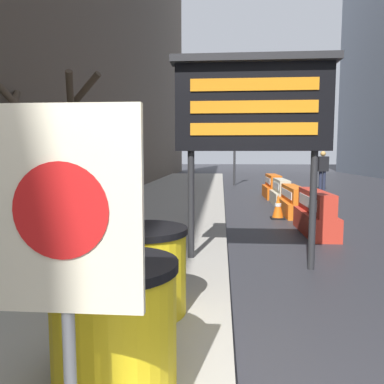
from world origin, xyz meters
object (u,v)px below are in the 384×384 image
(barrel_drum_foreground, at_px, (115,323))
(warning_sign, at_px, (63,230))
(jersey_barrier_orange_far, at_px, (273,188))
(pedestrian_worker, at_px, (323,167))
(jersey_barrier_red_striped, at_px, (315,215))
(message_board, at_px, (253,108))
(traffic_cone_near, at_px, (278,207))
(barrel_drum_middle, at_px, (144,270))
(jersey_barrier_cream, at_px, (281,193))
(jersey_barrier_orange_near, at_px, (293,202))
(traffic_light_near_curb, at_px, (235,125))

(barrel_drum_foreground, relative_size, warning_sign, 0.49)
(barrel_drum_foreground, relative_size, jersey_barrier_orange_far, 0.47)
(pedestrian_worker, bearing_deg, jersey_barrier_red_striped, 62.70)
(message_board, bearing_deg, traffic_cone_near, 76.42)
(barrel_drum_middle, xyz_separation_m, traffic_cone_near, (2.24, 6.28, -0.25))
(warning_sign, bearing_deg, pedestrian_worker, 71.52)
(barrel_drum_foreground, relative_size, traffic_cone_near, 1.34)
(jersey_barrier_red_striped, bearing_deg, jersey_barrier_cream, 90.00)
(message_board, height_order, traffic_cone_near, message_board)
(barrel_drum_foreground, height_order, jersey_barrier_orange_near, barrel_drum_foreground)
(jersey_barrier_red_striped, height_order, traffic_light_near_curb, traffic_light_near_curb)
(barrel_drum_foreground, height_order, warning_sign, warning_sign)
(traffic_cone_near, height_order, pedestrian_worker, pedestrian_worker)
(jersey_barrier_red_striped, bearing_deg, warning_sign, -112.91)
(jersey_barrier_orange_near, bearing_deg, jersey_barrier_red_striped, -90.00)
(jersey_barrier_orange_near, height_order, jersey_barrier_orange_far, jersey_barrier_orange_far)
(warning_sign, distance_m, message_board, 4.17)
(jersey_barrier_orange_near, height_order, pedestrian_worker, pedestrian_worker)
(warning_sign, height_order, jersey_barrier_orange_near, warning_sign)
(jersey_barrier_orange_far, relative_size, traffic_light_near_curb, 0.41)
(jersey_barrier_orange_far, bearing_deg, barrel_drum_middle, -103.96)
(warning_sign, bearing_deg, jersey_barrier_red_striped, 67.09)
(barrel_drum_middle, relative_size, jersey_barrier_orange_near, 0.45)
(pedestrian_worker, bearing_deg, message_board, 59.05)
(traffic_light_near_curb, bearing_deg, warning_sign, -94.37)
(message_board, relative_size, pedestrian_worker, 1.68)
(traffic_cone_near, bearing_deg, pedestrian_worker, 68.10)
(warning_sign, xyz_separation_m, jersey_barrier_cream, (2.71, 11.03, -0.98))
(barrel_drum_middle, bearing_deg, warning_sign, -88.77)
(barrel_drum_middle, bearing_deg, barrel_drum_foreground, -87.87)
(jersey_barrier_orange_near, distance_m, traffic_light_near_curb, 10.15)
(jersey_barrier_cream, bearing_deg, pedestrian_worker, 62.44)
(barrel_drum_foreground, bearing_deg, jersey_barrier_orange_far, 77.51)
(jersey_barrier_red_striped, bearing_deg, pedestrian_worker, 74.57)
(jersey_barrier_cream, distance_m, pedestrian_worker, 5.87)
(jersey_barrier_orange_near, bearing_deg, jersey_barrier_cream, 90.00)
(warning_sign, distance_m, jersey_barrier_orange_near, 9.35)
(jersey_barrier_orange_near, bearing_deg, pedestrian_worker, 69.74)
(jersey_barrier_orange_near, relative_size, pedestrian_worker, 1.06)
(barrel_drum_middle, relative_size, warning_sign, 0.49)
(warning_sign, xyz_separation_m, traffic_light_near_curb, (1.42, 18.54, 1.87))
(jersey_barrier_red_striped, relative_size, traffic_light_near_curb, 0.43)
(jersey_barrier_orange_near, bearing_deg, message_board, -107.31)
(jersey_barrier_red_striped, xyz_separation_m, traffic_light_near_curb, (-1.30, 12.12, 2.82))
(barrel_drum_foreground, xyz_separation_m, pedestrian_worker, (5.41, 15.45, 0.51))
(barrel_drum_middle, distance_m, traffic_light_near_curb, 16.90)
(barrel_drum_middle, distance_m, jersey_barrier_cream, 9.53)
(message_board, bearing_deg, barrel_drum_middle, -121.27)
(jersey_barrier_cream, bearing_deg, jersey_barrier_orange_far, 90.00)
(barrel_drum_middle, relative_size, traffic_light_near_curb, 0.19)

